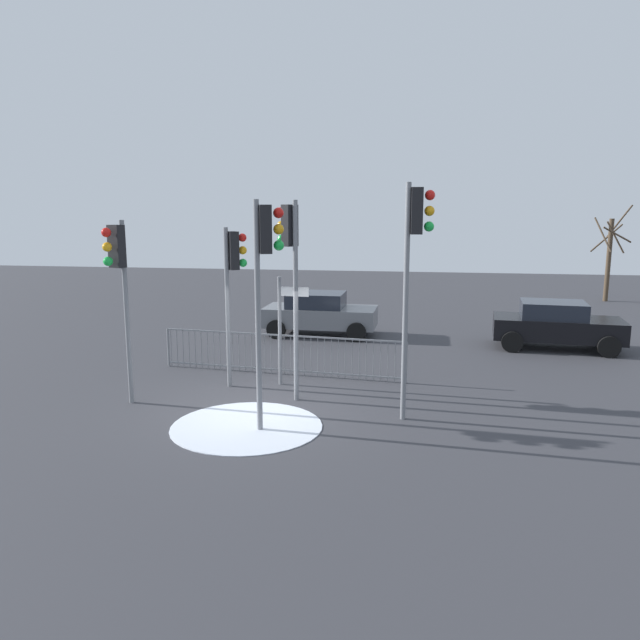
# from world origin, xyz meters

# --- Properties ---
(ground_plane) EXTENTS (60.00, 60.00, 0.00)m
(ground_plane) POSITION_xyz_m (0.00, 0.00, 0.00)
(ground_plane) COLOR #38383D
(traffic_light_mid_left) EXTENTS (0.57, 0.34, 4.79)m
(traffic_light_mid_left) POSITION_xyz_m (3.36, -0.27, 3.51)
(traffic_light_mid_left) COLOR slate
(traffic_light_mid_left) RESTS_ON ground
(traffic_light_foreground_right) EXTENTS (0.38, 0.54, 4.05)m
(traffic_light_foreground_right) POSITION_xyz_m (-2.87, -0.28, 2.97)
(traffic_light_foreground_right) COLOR slate
(traffic_light_foreground_right) RESTS_ON ground
(traffic_light_foreground_left) EXTENTS (0.55, 0.38, 4.46)m
(traffic_light_foreground_left) POSITION_xyz_m (0.59, -1.30, 3.27)
(traffic_light_foreground_left) COLOR slate
(traffic_light_foreground_left) RESTS_ON ground
(traffic_light_rear_left) EXTENTS (0.50, 0.43, 4.47)m
(traffic_light_rear_left) POSITION_xyz_m (0.67, 0.70, 3.28)
(traffic_light_rear_left) COLOR slate
(traffic_light_rear_left) RESTS_ON ground
(traffic_light_rear_right) EXTENTS (0.49, 0.44, 3.86)m
(traffic_light_rear_right) POSITION_xyz_m (-0.91, 1.52, 2.83)
(traffic_light_rear_right) COLOR slate
(traffic_light_rear_right) RESTS_ON ground
(direction_sign_post) EXTENTS (0.78, 0.17, 2.68)m
(direction_sign_post) POSITION_xyz_m (0.23, 1.78, 1.51)
(direction_sign_post) COLOR slate
(direction_sign_post) RESTS_ON ground
(pedestrian_guard_railing) EXTENTS (6.55, 0.75, 1.07)m
(pedestrian_guard_railing) POSITION_xyz_m (-0.02, 2.68, 0.55)
(pedestrian_guard_railing) COLOR slate
(pedestrian_guard_railing) RESTS_ON ground
(car_grey_trailing) EXTENTS (3.84, 2.01, 1.47)m
(car_grey_trailing) POSITION_xyz_m (0.18, 7.86, 0.77)
(car_grey_trailing) COLOR slate
(car_grey_trailing) RESTS_ON ground
(car_black_far) EXTENTS (3.95, 2.24, 1.47)m
(car_black_far) POSITION_xyz_m (7.74, 6.94, 0.77)
(car_black_far) COLOR black
(car_black_far) RESTS_ON ground
(bare_tree_left) EXTENTS (1.63, 1.63, 4.47)m
(bare_tree_left) POSITION_xyz_m (12.30, 17.67, 2.20)
(bare_tree_left) COLOR #473828
(bare_tree_left) RESTS_ON ground
(snow_patch_kerb) EXTENTS (3.02, 3.02, 0.01)m
(snow_patch_kerb) POSITION_xyz_m (0.15, -1.23, 0.01)
(snow_patch_kerb) COLOR silver
(snow_patch_kerb) RESTS_ON ground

